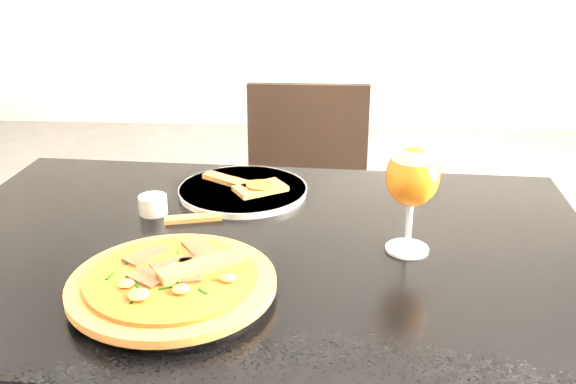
# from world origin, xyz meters

# --- Properties ---
(dining_table) EXTENTS (1.24, 0.86, 0.75)m
(dining_table) POSITION_xyz_m (-0.19, -0.30, 0.66)
(dining_table) COLOR black
(dining_table) RESTS_ON ground
(chair_far) EXTENTS (0.39, 0.39, 0.84)m
(chair_far) POSITION_xyz_m (-0.12, 0.47, 0.46)
(chair_far) COLOR black
(chair_far) RESTS_ON ground
(plate_main) EXTENTS (0.29, 0.29, 0.01)m
(plate_main) POSITION_xyz_m (-0.29, -0.46, 0.76)
(plate_main) COLOR white
(plate_main) RESTS_ON dining_table
(pizza) EXTENTS (0.31, 0.31, 0.03)m
(pizza) POSITION_xyz_m (-0.29, -0.48, 0.78)
(pizza) COLOR brown
(pizza) RESTS_ON plate_main
(plate_second) EXTENTS (0.33, 0.33, 0.01)m
(plate_second) POSITION_xyz_m (-0.24, -0.07, 0.76)
(plate_second) COLOR white
(plate_second) RESTS_ON dining_table
(crust_scraps) EXTENTS (0.19, 0.14, 0.01)m
(crust_scraps) POSITION_xyz_m (-0.23, -0.07, 0.77)
(crust_scraps) COLOR brown
(crust_scraps) RESTS_ON plate_second
(loose_crust) EXTENTS (0.11, 0.05, 0.01)m
(loose_crust) POSITION_xyz_m (-0.32, -0.21, 0.75)
(loose_crust) COLOR brown
(loose_crust) RESTS_ON dining_table
(sauce_cup) EXTENTS (0.05, 0.05, 0.04)m
(sauce_cup) POSITION_xyz_m (-0.40, -0.18, 0.77)
(sauce_cup) COLOR silver
(sauce_cup) RESTS_ON dining_table
(beer_glass) EXTENTS (0.09, 0.09, 0.19)m
(beer_glass) POSITION_xyz_m (0.07, -0.31, 0.88)
(beer_glass) COLOR silver
(beer_glass) RESTS_ON dining_table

